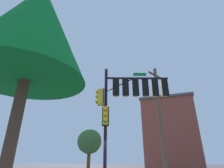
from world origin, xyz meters
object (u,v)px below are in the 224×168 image
object	(u,v)px
utility_pole	(160,117)
tree_mid	(89,141)
tree_near	(36,28)
brick_building	(171,134)
signal_pole_assembly	(127,97)

from	to	relation	value
utility_pole	tree_mid	size ratio (longest dim) A/B	1.67
tree_near	brick_building	distance (m)	22.31
tree_near	signal_pole_assembly	bearing A→B (deg)	86.88
utility_pole	tree_near	size ratio (longest dim) A/B	1.35
tree_near	brick_building	world-z (taller)	brick_building
signal_pole_assembly	utility_pole	bearing A→B (deg)	59.10
utility_pole	tree_near	bearing A→B (deg)	-101.32
tree_mid	brick_building	bearing A→B (deg)	24.16
tree_mid	brick_building	distance (m)	10.61
signal_pole_assembly	tree_mid	xyz separation A→B (m)	(-7.65, 9.98, -1.74)
utility_pole	tree_mid	world-z (taller)	utility_pole
utility_pole	tree_near	distance (m)	10.98
signal_pole_assembly	tree_near	xyz separation A→B (m)	(-0.43, -7.88, -0.59)
signal_pole_assembly	tree_mid	size ratio (longest dim) A/B	1.44
signal_pole_assembly	brick_building	distance (m)	14.46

